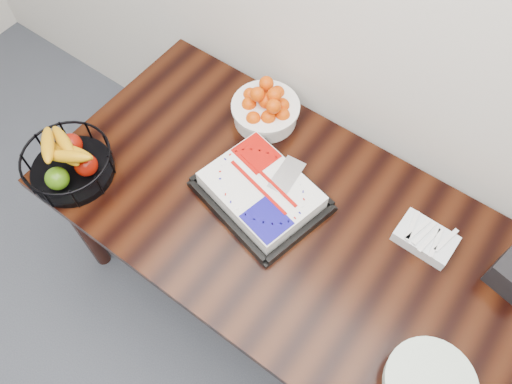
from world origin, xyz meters
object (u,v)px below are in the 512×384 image
Objects in this scene: tangerine_bowl at (266,107)px; cake_tray at (261,192)px; table at (293,233)px; fruit_basket at (68,162)px.

cake_tray is at bearing -56.68° from tangerine_bowl.
cake_tray is 0.36m from tangerine_bowl.
table is 3.69× the size of cake_tray.
cake_tray is 1.55× the size of fruit_basket.
table is 0.20m from cake_tray.
tangerine_bowl reaches higher than cake_tray.
cake_tray reaches higher than table.
tangerine_bowl is (-0.34, 0.31, 0.16)m from table.
cake_tray is at bearing 27.53° from fruit_basket.
fruit_basket is (-0.76, -0.31, 0.16)m from table.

